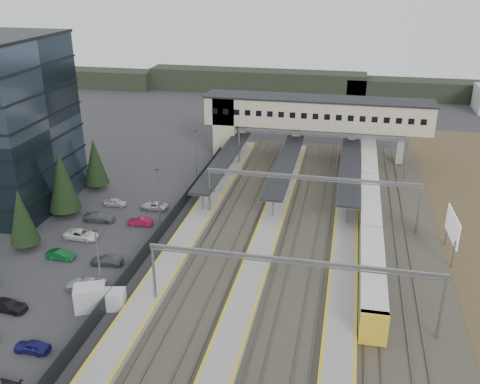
% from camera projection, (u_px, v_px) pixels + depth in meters
% --- Properties ---
extents(ground, '(220.00, 220.00, 0.00)m').
position_uv_depth(ground, '(196.00, 267.00, 62.78)').
color(ground, '#2B2B2D').
rests_on(ground, ground).
extents(conifer_row, '(4.42, 49.82, 9.50)m').
position_uv_depth(conifer_row, '(2.00, 228.00, 61.57)').
color(conifer_row, black).
rests_on(conifer_row, ground).
extents(car_park, '(10.60, 44.31, 1.28)m').
position_uv_depth(car_park, '(56.00, 284.00, 58.46)').
color(car_park, '#A5A5A9').
rests_on(car_park, ground).
extents(lampposts, '(0.50, 53.25, 8.07)m').
position_uv_depth(lampposts, '(133.00, 223.00, 63.72)').
color(lampposts, slate).
rests_on(lampposts, ground).
extents(fence, '(0.08, 90.00, 2.00)m').
position_uv_depth(fence, '(158.00, 235.00, 68.12)').
color(fence, '#26282B').
rests_on(fence, ground).
extents(relay_cabin_near, '(3.72, 3.28, 2.57)m').
position_uv_depth(relay_cabin_near, '(90.00, 298.00, 54.83)').
color(relay_cabin_near, '#AAADB0').
rests_on(relay_cabin_near, ground).
extents(relay_cabin_far, '(2.52, 2.25, 1.98)m').
position_uv_depth(relay_cabin_far, '(114.00, 299.00, 55.05)').
color(relay_cabin_far, '#AAADB0').
rests_on(relay_cabin_far, ground).
extents(rail_corridor, '(34.00, 90.00, 0.92)m').
position_uv_depth(rail_corridor, '(281.00, 253.00, 65.40)').
color(rail_corridor, '#3C382E').
rests_on(rail_corridor, ground).
extents(canopies, '(23.10, 30.00, 3.28)m').
position_uv_depth(canopies, '(286.00, 163.00, 84.24)').
color(canopies, black).
rests_on(canopies, ground).
extents(footbridge, '(40.40, 6.40, 11.20)m').
position_uv_depth(footbridge, '(301.00, 115.00, 96.05)').
color(footbridge, tan).
rests_on(footbridge, ground).
extents(gantries, '(28.40, 62.28, 7.17)m').
position_uv_depth(gantries, '(303.00, 220.00, 60.86)').
color(gantries, slate).
rests_on(gantries, ground).
extents(train, '(2.64, 55.06, 3.32)m').
position_uv_depth(train, '(370.00, 209.00, 73.41)').
color(train, silver).
rests_on(train, ground).
extents(billboard, '(0.50, 6.49, 5.61)m').
position_uv_depth(billboard, '(452.00, 228.00, 63.84)').
color(billboard, slate).
rests_on(billboard, ground).
extents(treeline_far, '(170.00, 19.00, 7.00)m').
position_uv_depth(treeline_far, '(381.00, 88.00, 140.24)').
color(treeline_far, black).
rests_on(treeline_far, ground).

